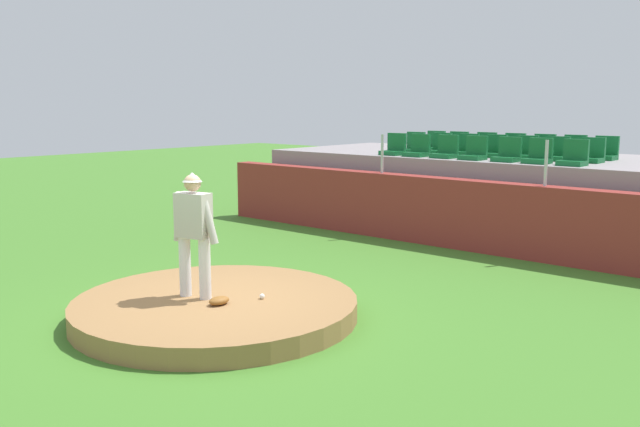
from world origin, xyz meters
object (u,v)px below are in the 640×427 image
(stadium_chair_3, at_px, (474,152))
(stadium_chair_6, at_px, (574,157))
(stadium_chair_0, at_px, (394,148))
(stadium_chair_16, at_px, (485,147))
(pitcher, at_px, (194,226))
(baseball, at_px, (262,296))
(stadium_chair_11, at_px, (525,152))
(stadium_chair_13, at_px, (591,155))
(stadium_chair_15, at_px, (457,146))
(stadium_chair_9, at_px, (467,149))
(stadium_chair_7, at_px, (414,146))
(stadium_chair_4, at_px, (508,154))
(stadium_chair_12, at_px, (556,153))
(stadium_chair_1, at_px, (418,149))
(stadium_chair_5, at_px, (539,156))
(fielding_glove, at_px, (219,301))
(stadium_chair_10, at_px, (495,150))
(stadium_chair_2, at_px, (446,151))
(stadium_chair_17, at_px, (513,148))
(stadium_chair_19, at_px, (573,151))
(stadium_chair_8, at_px, (440,148))
(stadium_chair_18, at_px, (543,150))
(stadium_chair_20, at_px, (605,152))
(stadium_chair_14, at_px, (434,145))

(stadium_chair_3, height_order, stadium_chair_6, same)
(stadium_chair_0, height_order, stadium_chair_16, same)
(pitcher, relative_size, baseball, 23.13)
(stadium_chair_3, xyz_separation_m, stadium_chair_11, (0.74, 0.87, 0.00))
(baseball, relative_size, stadium_chair_6, 0.15)
(stadium_chair_13, height_order, stadium_chair_15, same)
(baseball, height_order, stadium_chair_9, stadium_chair_9)
(stadium_chair_9, bearing_deg, stadium_chair_7, -0.68)
(stadium_chair_4, height_order, stadium_chair_13, same)
(stadium_chair_12, bearing_deg, baseball, 83.48)
(stadium_chair_1, xyz_separation_m, stadium_chair_5, (2.80, 0.02, 0.00))
(fielding_glove, bearing_deg, stadium_chair_10, -176.54)
(stadium_chair_10, height_order, stadium_chair_11, same)
(stadium_chair_2, distance_m, stadium_chair_15, 1.89)
(stadium_chair_17, relative_size, stadium_chair_19, 1.00)
(stadium_chair_5, distance_m, stadium_chair_17, 2.24)
(stadium_chair_15, bearing_deg, stadium_chair_6, 153.24)
(stadium_chair_8, distance_m, stadium_chair_18, 2.30)
(stadium_chair_17, relative_size, stadium_chair_20, 1.00)
(stadium_chair_7, xyz_separation_m, stadium_chair_13, (4.23, -0.00, 0.00))
(stadium_chair_19, bearing_deg, pitcher, 79.81)
(stadium_chair_9, height_order, stadium_chair_17, same)
(stadium_chair_18, bearing_deg, stadium_chair_6, 127.21)
(pitcher, xyz_separation_m, stadium_chair_14, (-1.84, 9.14, 0.60))
(stadium_chair_17, height_order, stadium_chair_18, same)
(pitcher, xyz_separation_m, stadium_chair_7, (-1.88, 8.26, 0.60))
(baseball, xyz_separation_m, stadium_chair_0, (-2.58, 6.84, 1.56))
(pitcher, xyz_separation_m, stadium_chair_6, (2.34, 7.34, 0.60))
(stadium_chair_12, relative_size, stadium_chair_13, 1.00)
(stadium_chair_9, distance_m, stadium_chair_16, 0.94)
(stadium_chair_16, bearing_deg, stadium_chair_19, 179.88)
(stadium_chair_9, bearing_deg, stadium_chair_11, 179.31)
(stadium_chair_8, bearing_deg, stadium_chair_4, 157.29)
(stadium_chair_9, height_order, stadium_chair_11, same)
(pitcher, height_order, stadium_chair_10, stadium_chair_10)
(fielding_glove, distance_m, stadium_chair_0, 7.91)
(stadium_chair_1, bearing_deg, stadium_chair_20, -152.92)
(stadium_chair_1, bearing_deg, stadium_chair_7, -52.19)
(stadium_chair_13, bearing_deg, stadium_chair_20, -89.20)
(stadium_chair_1, bearing_deg, stadium_chair_5, -179.69)
(stadium_chair_3, relative_size, stadium_chair_19, 1.00)
(stadium_chair_9, xyz_separation_m, stadium_chair_16, (-0.04, 0.94, 0.00))
(stadium_chair_2, bearing_deg, stadium_chair_14, -52.27)
(stadium_chair_4, bearing_deg, stadium_chair_16, -51.31)
(pitcher, relative_size, stadium_chair_2, 3.42)
(stadium_chair_14, distance_m, stadium_chair_20, 4.18)
(stadium_chair_15, distance_m, stadium_chair_20, 3.52)
(fielding_glove, distance_m, stadium_chair_16, 9.39)
(stadium_chair_0, distance_m, stadium_chair_5, 3.47)
(stadium_chair_3, bearing_deg, stadium_chair_9, -53.41)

